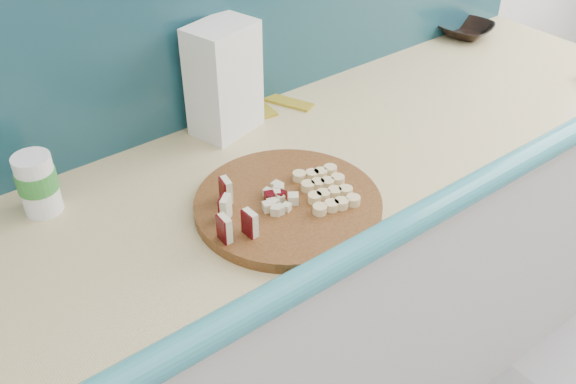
% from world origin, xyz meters
% --- Properties ---
extents(kitchen_counter, '(2.20, 0.63, 0.91)m').
position_xyz_m(kitchen_counter, '(0.10, 1.50, 0.46)').
color(kitchen_counter, silver).
rests_on(kitchen_counter, ground).
extents(backsplash, '(2.20, 0.02, 0.50)m').
position_xyz_m(backsplash, '(0.10, 1.79, 1.16)').
color(backsplash, teal).
rests_on(backsplash, kitchen_counter).
extents(cutting_board, '(0.47, 0.47, 0.02)m').
position_xyz_m(cutting_board, '(0.02, 1.38, 0.92)').
color(cutting_board, '#45240E').
rests_on(cutting_board, kitchen_counter).
extents(apple_wedges, '(0.09, 0.15, 0.05)m').
position_xyz_m(apple_wedges, '(-0.11, 1.39, 0.96)').
color(apple_wedges, beige).
rests_on(apple_wedges, cutting_board).
extents(apple_chunks, '(0.06, 0.06, 0.02)m').
position_xyz_m(apple_chunks, '(-0.00, 1.39, 0.94)').
color(apple_chunks, beige).
rests_on(apple_chunks, cutting_board).
extents(banana_slices, '(0.13, 0.16, 0.02)m').
position_xyz_m(banana_slices, '(0.09, 1.35, 0.94)').
color(banana_slices, beige).
rests_on(banana_slices, cutting_board).
extents(brown_bowl, '(0.20, 0.20, 0.04)m').
position_xyz_m(brown_bowl, '(0.98, 1.73, 0.93)').
color(brown_bowl, black).
rests_on(brown_bowl, kitchen_counter).
extents(flour_bag, '(0.17, 0.14, 0.26)m').
position_xyz_m(flour_bag, '(0.09, 1.72, 1.04)').
color(flour_bag, white).
rests_on(flour_bag, kitchen_counter).
extents(canister, '(0.08, 0.08, 0.13)m').
position_xyz_m(canister, '(-0.37, 1.67, 0.98)').
color(canister, white).
rests_on(canister, kitchen_counter).
extents(banana_peel, '(0.26, 0.22, 0.01)m').
position_xyz_m(banana_peel, '(0.21, 1.76, 0.91)').
color(banana_peel, gold).
rests_on(banana_peel, kitchen_counter).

